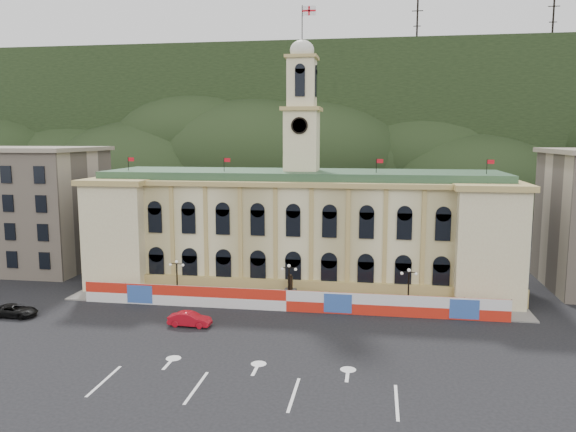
% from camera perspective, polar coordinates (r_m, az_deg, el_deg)
% --- Properties ---
extents(ground, '(260.00, 260.00, 0.00)m').
position_cam_1_polar(ground, '(52.53, -2.88, -14.56)').
color(ground, black).
rests_on(ground, ground).
extents(lane_markings, '(26.00, 10.00, 0.02)m').
position_cam_1_polar(lane_markings, '(48.06, -4.17, -16.80)').
color(lane_markings, white).
rests_on(lane_markings, ground).
extents(hill_ridge, '(230.00, 80.00, 64.00)m').
position_cam_1_polar(hill_ridge, '(169.69, 5.69, 7.82)').
color(hill_ridge, black).
rests_on(hill_ridge, ground).
extents(city_hall, '(56.20, 17.60, 37.10)m').
position_cam_1_polar(city_hall, '(76.72, 1.34, -1.18)').
color(city_hall, beige).
rests_on(city_hall, ground).
extents(side_building_left, '(21.00, 17.00, 18.60)m').
position_cam_1_polar(side_building_left, '(95.28, -24.93, 0.78)').
color(side_building_left, tan).
rests_on(side_building_left, ground).
extents(hoarding_fence, '(50.00, 0.44, 2.50)m').
position_cam_1_polar(hoarding_fence, '(66.06, -0.11, -8.59)').
color(hoarding_fence, red).
rests_on(hoarding_fence, ground).
extents(pavement, '(56.00, 5.50, 0.16)m').
position_cam_1_polar(pavement, '(68.94, 0.20, -8.88)').
color(pavement, slate).
rests_on(pavement, ground).
extents(statue, '(1.40, 1.40, 3.72)m').
position_cam_1_polar(statue, '(68.87, 0.23, -7.94)').
color(statue, '#595651').
rests_on(statue, ground).
extents(lamp_left, '(1.96, 0.44, 5.15)m').
position_cam_1_polar(lamp_left, '(70.88, -11.21, -6.06)').
color(lamp_left, black).
rests_on(lamp_left, ground).
extents(lamp_center, '(1.96, 0.44, 5.15)m').
position_cam_1_polar(lamp_center, '(67.41, 0.10, -6.63)').
color(lamp_center, black).
rests_on(lamp_center, ground).
extents(lamp_right, '(1.96, 0.44, 5.15)m').
position_cam_1_polar(lamp_right, '(66.76, 12.15, -6.97)').
color(lamp_right, black).
rests_on(lamp_right, ground).
extents(red_sedan, '(1.93, 4.72, 1.52)m').
position_cam_1_polar(red_sedan, '(62.10, -9.95, -10.29)').
color(red_sedan, '#A80C18').
rests_on(red_sedan, ground).
extents(black_suv, '(2.44, 5.11, 1.41)m').
position_cam_1_polar(black_suv, '(71.28, -26.00, -8.63)').
color(black_suv, black).
rests_on(black_suv, ground).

